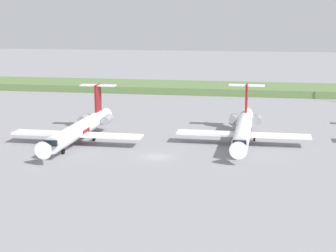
{
  "coord_description": "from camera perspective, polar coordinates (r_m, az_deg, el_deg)",
  "views": [
    {
      "loc": [
        16.5,
        -78.62,
        21.26
      ],
      "look_at": [
        0.0,
        9.7,
        3.0
      ],
      "focal_mm": 56.47,
      "sensor_mm": 36.0,
      "label": 1
    }
  ],
  "objects": [
    {
      "name": "grass_berm",
      "position": [
        158.49,
        4.53,
        4.11
      ],
      "size": [
        320.0,
        20.0,
        2.03
      ],
      "primitive_type": "cube",
      "color": "#597542",
      "rests_on": "ground"
    },
    {
      "name": "regional_jet_third",
      "position": [
        92.76,
        8.14,
        -0.28
      ],
      "size": [
        22.81,
        31.0,
        9.0
      ],
      "color": "white",
      "rests_on": "ground"
    },
    {
      "name": "ground_plane",
      "position": [
        111.91,
        1.91,
        0.53
      ],
      "size": [
        500.0,
        500.0,
        0.0
      ],
      "primitive_type": "plane",
      "color": "gray"
    },
    {
      "name": "regional_jet_second",
      "position": [
        93.09,
        -9.49,
        -0.28
      ],
      "size": [
        22.81,
        31.0,
        9.0
      ],
      "color": "white",
      "rests_on": "ground"
    }
  ]
}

